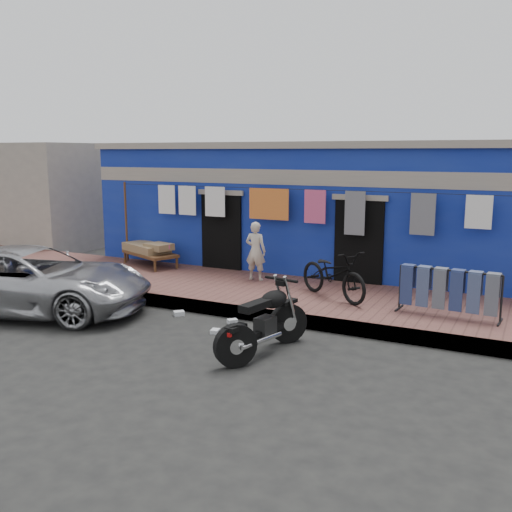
{
  "coord_description": "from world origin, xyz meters",
  "views": [
    {
      "loc": [
        4.85,
        -7.65,
        3.13
      ],
      "look_at": [
        0.0,
        2.0,
        1.15
      ],
      "focal_mm": 40.0,
      "sensor_mm": 36.0,
      "label": 1
    }
  ],
  "objects": [
    {
      "name": "neighbor_left",
      "position": [
        -11.0,
        7.0,
        1.7
      ],
      "size": [
        6.0,
        5.0,
        3.4
      ],
      "primitive_type": "cube",
      "color": "#9E9384",
      "rests_on": "ground"
    },
    {
      "name": "curb",
      "position": [
        0.0,
        1.55,
        0.12
      ],
      "size": [
        28.0,
        0.1,
        0.25
      ],
      "primitive_type": "cube",
      "color": "gray",
      "rests_on": "ground"
    },
    {
      "name": "motorcycle",
      "position": [
        1.12,
        0.03,
        0.57
      ],
      "size": [
        1.22,
        1.97,
        1.13
      ],
      "primitive_type": null,
      "rotation": [
        0.0,
        0.0,
        -0.18
      ],
      "color": "black",
      "rests_on": "ground"
    },
    {
      "name": "litter_b",
      "position": [
        -0.09,
        1.2,
        0.04
      ],
      "size": [
        0.21,
        0.22,
        0.09
      ],
      "primitive_type": "cube",
      "rotation": [
        0.0,
        0.0,
        0.83
      ],
      "color": "silver",
      "rests_on": "ground"
    },
    {
      "name": "litter_a",
      "position": [
        -1.27,
        1.2,
        0.04
      ],
      "size": [
        0.25,
        0.25,
        0.09
      ],
      "primitive_type": "cube",
      "rotation": [
        0.0,
        0.0,
        0.78
      ],
      "color": "silver",
      "rests_on": "ground"
    },
    {
      "name": "car",
      "position": [
        -3.99,
        0.1,
        0.67
      ],
      "size": [
        5.18,
        3.54,
        1.34
      ],
      "primitive_type": "imported",
      "rotation": [
        0.0,
        0.0,
        1.89
      ],
      "color": "#ADADB2",
      "rests_on": "ground"
    },
    {
      "name": "building",
      "position": [
        -0.0,
        6.99,
        1.69
      ],
      "size": [
        12.2,
        5.2,
        3.36
      ],
      "color": "navy",
      "rests_on": "ground"
    },
    {
      "name": "charpoy",
      "position": [
        -4.02,
        3.96,
        0.54
      ],
      "size": [
        2.34,
        2.08,
        0.59
      ],
      "primitive_type": null,
      "rotation": [
        0.0,
        0.0,
        -0.4
      ],
      "color": "brown",
      "rests_on": "sidewalk"
    },
    {
      "name": "jeans_rack",
      "position": [
        3.5,
        2.64,
        0.69
      ],
      "size": [
        1.9,
        0.65,
        0.88
      ],
      "primitive_type": null,
      "rotation": [
        0.0,
        0.0,
        -0.08
      ],
      "color": "black",
      "rests_on": "sidewalk"
    },
    {
      "name": "litter_c",
      "position": [
        -0.09,
        0.58,
        0.03
      ],
      "size": [
        0.17,
        0.2,
        0.07
      ],
      "primitive_type": "cube",
      "rotation": [
        0.0,
        0.0,
        1.79
      ],
      "color": "silver",
      "rests_on": "ground"
    },
    {
      "name": "ground",
      "position": [
        0.0,
        0.0,
        0.0
      ],
      "size": [
        80.0,
        80.0,
        0.0
      ],
      "primitive_type": "plane",
      "color": "black",
      "rests_on": "ground"
    },
    {
      "name": "seated_person",
      "position": [
        -0.86,
        3.68,
        0.92
      ],
      "size": [
        0.49,
        0.34,
        1.34
      ],
      "primitive_type": "imported",
      "rotation": [
        0.0,
        0.0,
        3.18
      ],
      "color": "#C0B39F",
      "rests_on": "sidewalk"
    },
    {
      "name": "sidewalk",
      "position": [
        0.0,
        3.0,
        0.12
      ],
      "size": [
        28.0,
        3.0,
        0.25
      ],
      "primitive_type": "cube",
      "color": "brown",
      "rests_on": "ground"
    },
    {
      "name": "bicycle",
      "position": [
        1.26,
        2.92,
        0.85
      ],
      "size": [
        1.94,
        1.53,
        1.21
      ],
      "primitive_type": "imported",
      "rotation": [
        0.0,
        0.0,
        1.03
      ],
      "color": "black",
      "rests_on": "sidewalk"
    },
    {
      "name": "clothesline",
      "position": [
        -0.2,
        4.25,
        1.81
      ],
      "size": [
        10.06,
        0.06,
        2.1
      ],
      "color": "brown",
      "rests_on": "sidewalk"
    }
  ]
}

